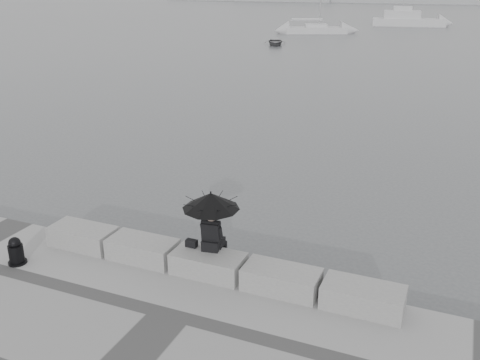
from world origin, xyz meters
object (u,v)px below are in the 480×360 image
at_px(seated_person, 211,207).
at_px(dinghy, 275,42).
at_px(mooring_bollard, 16,253).
at_px(motor_cruiser, 409,20).
at_px(sailboat_left, 316,29).

relative_size(seated_person, dinghy, 0.40).
relative_size(mooring_bollard, dinghy, 0.19).
relative_size(seated_person, motor_cruiser, 0.13).
bearing_deg(mooring_bollard, motor_cruiser, 90.11).
bearing_deg(seated_person, sailboat_left, 94.29).
xyz_separation_m(sailboat_left, motor_cruiser, (9.68, 16.21, 0.37)).
xyz_separation_m(sailboat_left, dinghy, (-0.47, -14.17, -0.23)).
relative_size(seated_person, mooring_bollard, 2.09).
bearing_deg(seated_person, motor_cruiser, 84.32).
bearing_deg(motor_cruiser, seated_person, -96.11).
xyz_separation_m(seated_person, motor_cruiser, (-4.38, 75.78, -1.13)).
bearing_deg(mooring_bollard, sailboat_left, 99.14).
height_order(seated_person, motor_cruiser, motor_cruiser).
xyz_separation_m(seated_person, mooring_bollard, (-4.23, -1.53, -1.24)).
bearing_deg(motor_cruiser, mooring_bollard, -99.31).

